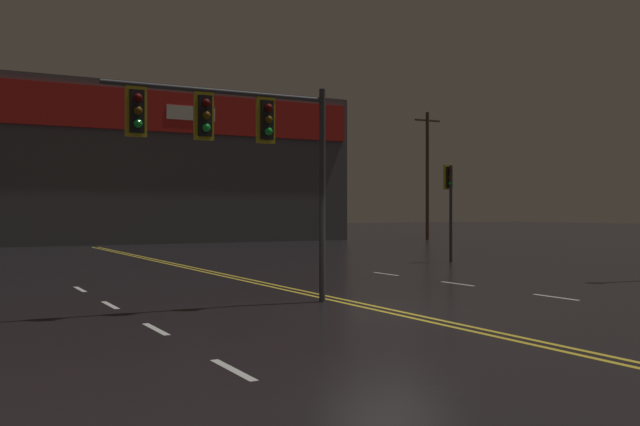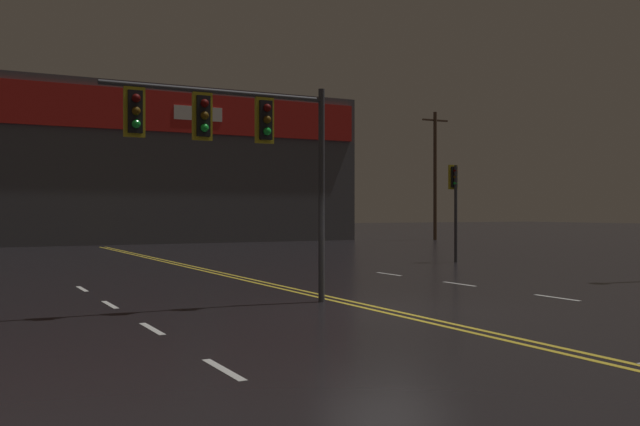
% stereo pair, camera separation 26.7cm
% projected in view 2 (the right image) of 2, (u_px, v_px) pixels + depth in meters
% --- Properties ---
extents(ground_plane, '(200.00, 200.00, 0.00)m').
position_uv_depth(ground_plane, '(385.00, 311.00, 14.55)').
color(ground_plane, black).
extents(road_markings, '(14.26, 60.00, 0.01)m').
position_uv_depth(road_markings, '(455.00, 315.00, 13.98)').
color(road_markings, gold).
rests_on(road_markings, ground).
extents(traffic_signal_median, '(4.95, 0.36, 4.79)m').
position_uv_depth(traffic_signal_median, '(230.00, 131.00, 14.98)').
color(traffic_signal_median, '#38383D').
rests_on(traffic_signal_median, ground).
extents(traffic_signal_corner_northeast, '(0.42, 0.36, 3.93)m').
position_uv_depth(traffic_signal_corner_northeast, '(454.00, 191.00, 28.69)').
color(traffic_signal_corner_northeast, '#38383D').
rests_on(traffic_signal_corner_northeast, ground).
extents(building_backdrop, '(36.07, 10.23, 10.10)m').
position_uv_depth(building_backdrop, '(82.00, 166.00, 47.23)').
color(building_backdrop, '#4C4C51').
rests_on(building_backdrop, ground).
extents(utility_pole_row, '(47.76, 0.26, 11.42)m').
position_uv_depth(utility_pole_row, '(74.00, 151.00, 39.96)').
color(utility_pole_row, '#4C3828').
rests_on(utility_pole_row, ground).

